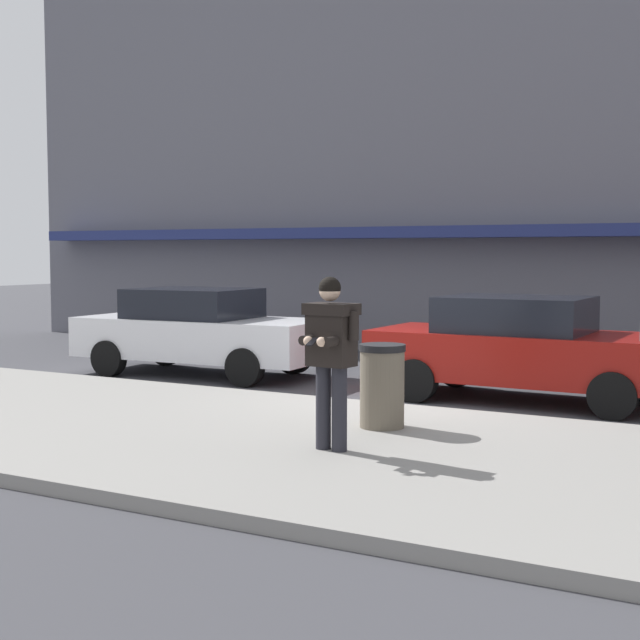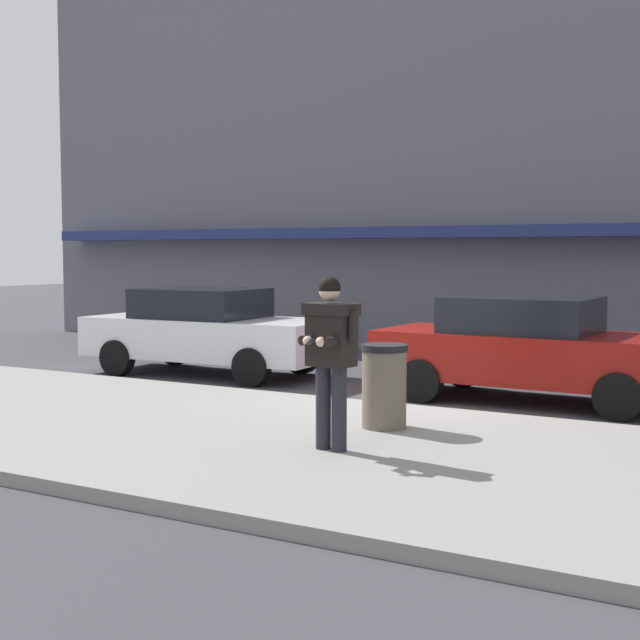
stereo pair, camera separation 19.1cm
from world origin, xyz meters
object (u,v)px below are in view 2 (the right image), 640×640
parked_sedan_mid (531,348)px  man_texting_on_phone (331,344)px  parked_sedan_near (208,331)px  trash_bin (384,386)px

parked_sedan_mid → man_texting_on_phone: size_ratio=2.50×
man_texting_on_phone → parked_sedan_mid: bearing=81.9°
parked_sedan_near → trash_bin: bearing=-33.4°
man_texting_on_phone → trash_bin: 1.49m
parked_sedan_near → parked_sedan_mid: same height
parked_sedan_near → trash_bin: parked_sedan_near is taller
parked_sedan_near → parked_sedan_mid: (5.84, 0.03, 0.00)m
parked_sedan_near → trash_bin: size_ratio=4.67×
parked_sedan_mid → man_texting_on_phone: 4.83m
man_texting_on_phone → trash_bin: size_ratio=1.84×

